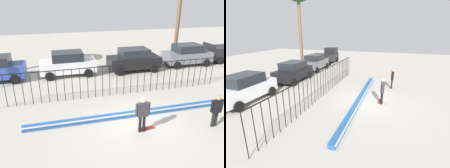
% 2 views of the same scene
% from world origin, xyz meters
% --- Properties ---
extents(ground_plane, '(60.00, 60.00, 0.00)m').
position_xyz_m(ground_plane, '(0.00, 0.00, 0.00)').
color(ground_plane, '#ADA89E').
extents(bowl_coping_ledge, '(11.00, 0.40, 0.27)m').
position_xyz_m(bowl_coping_ledge, '(0.00, 0.74, 0.12)').
color(bowl_coping_ledge, '#235699').
rests_on(bowl_coping_ledge, ground).
extents(perimeter_fence, '(14.04, 0.04, 1.99)m').
position_xyz_m(perimeter_fence, '(-0.00, 3.55, 1.21)').
color(perimeter_fence, black).
rests_on(perimeter_fence, ground).
extents(skateboarder, '(0.71, 0.27, 1.77)m').
position_xyz_m(skateboarder, '(-0.03, -0.73, 1.06)').
color(skateboarder, black).
rests_on(skateboarder, ground).
extents(skateboard, '(0.80, 0.20, 0.07)m').
position_xyz_m(skateboard, '(0.24, -0.62, 0.06)').
color(skateboard, '#A51E19').
rests_on(skateboard, ground).
extents(camera_operator, '(0.67, 0.25, 1.67)m').
position_xyz_m(camera_operator, '(3.55, -1.23, 1.00)').
color(camera_operator, black).
rests_on(camera_operator, ground).
extents(parked_car_white, '(4.30, 2.12, 1.90)m').
position_xyz_m(parked_car_white, '(-2.68, 8.23, 0.97)').
color(parked_car_white, silver).
rests_on(parked_car_white, ground).
extents(parked_car_black, '(4.30, 2.12, 1.90)m').
position_xyz_m(parked_car_black, '(2.74, 7.92, 0.97)').
color(parked_car_black, black).
rests_on(parked_car_black, ground).
extents(parked_car_gray, '(4.30, 2.12, 1.90)m').
position_xyz_m(parked_car_gray, '(7.98, 8.23, 0.97)').
color(parked_car_gray, slate).
rests_on(parked_car_gray, ground).
extents(pickup_truck, '(4.70, 2.12, 2.24)m').
position_xyz_m(pickup_truck, '(12.98, 8.52, 1.04)').
color(pickup_truck, black).
rests_on(pickup_truck, ground).
extents(palm_tree_tall, '(2.44, 2.44, 9.26)m').
position_xyz_m(palm_tree_tall, '(7.73, 9.92, 8.06)').
color(palm_tree_tall, brown).
rests_on(palm_tree_tall, ground).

